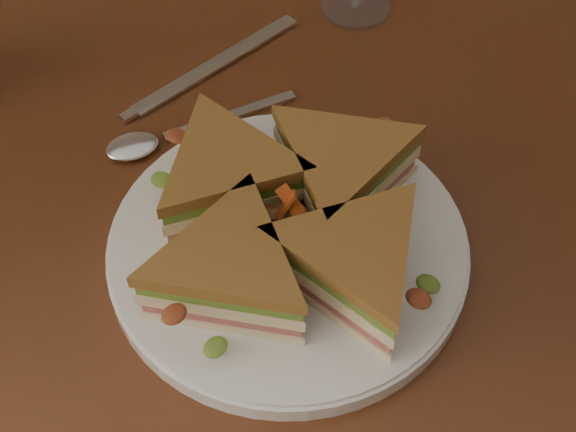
% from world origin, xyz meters
% --- Properties ---
extents(table, '(1.20, 0.80, 0.75)m').
position_xyz_m(table, '(0.00, 0.00, 0.65)').
color(table, '#38190C').
rests_on(table, ground).
extents(plate, '(0.29, 0.29, 0.02)m').
position_xyz_m(plate, '(0.00, -0.11, 0.76)').
color(plate, silver).
rests_on(plate, table).
extents(sandwich_wedges, '(0.31, 0.31, 0.06)m').
position_xyz_m(sandwich_wedges, '(0.00, -0.11, 0.80)').
color(sandwich_wedges, beige).
rests_on(sandwich_wedges, plate).
extents(crisps_mound, '(0.09, 0.09, 0.05)m').
position_xyz_m(crisps_mound, '(0.00, -0.11, 0.79)').
color(crisps_mound, '#CB501A').
rests_on(crisps_mound, plate).
extents(spoon, '(0.18, 0.04, 0.01)m').
position_xyz_m(spoon, '(-0.07, 0.05, 0.75)').
color(spoon, silver).
rests_on(spoon, table).
extents(knife, '(0.20, 0.10, 0.00)m').
position_xyz_m(knife, '(0.00, 0.12, 0.75)').
color(knife, silver).
rests_on(knife, table).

